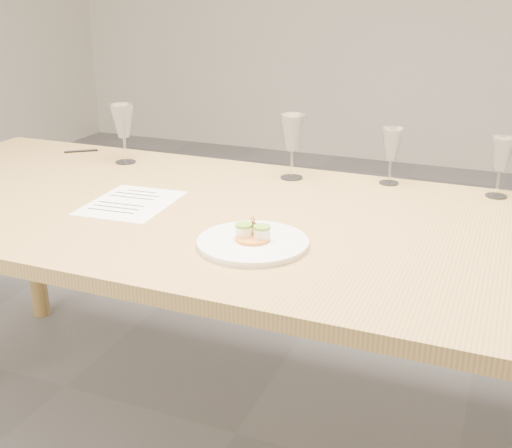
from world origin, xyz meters
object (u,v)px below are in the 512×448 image
at_px(dinner_plate, 253,242).
at_px(wine_glass_2, 392,145).
at_px(dining_table, 233,235).
at_px(wine_glass_0, 123,122).
at_px(wine_glass_3, 502,156).
at_px(ballpoint_pen, 81,151).
at_px(wine_glass_1, 292,134).
at_px(recipe_sheet, 131,203).

height_order(dinner_plate, wine_glass_2, wine_glass_2).
bearing_deg(dining_table, wine_glass_2, 51.35).
xyz_separation_m(wine_glass_0, wine_glass_3, (1.23, 0.09, -0.02)).
height_order(ballpoint_pen, wine_glass_1, wine_glass_1).
height_order(ballpoint_pen, wine_glass_0, wine_glass_0).
bearing_deg(dining_table, dinner_plate, -54.54).
xyz_separation_m(dining_table, wine_glass_3, (0.67, 0.42, 0.19)).
height_order(dining_table, recipe_sheet, recipe_sheet).
height_order(wine_glass_1, wine_glass_3, wine_glass_1).
distance_m(dinner_plate, wine_glass_3, 0.82).
height_order(ballpoint_pen, wine_glass_3, wine_glass_3).
relative_size(wine_glass_1, wine_glass_3, 1.16).
relative_size(dining_table, wine_glass_1, 11.58).
bearing_deg(dining_table, recipe_sheet, -172.01).
bearing_deg(dinner_plate, recipe_sheet, 160.04).
relative_size(recipe_sheet, ballpoint_pen, 2.95).
bearing_deg(wine_glass_2, dining_table, -128.65).
xyz_separation_m(recipe_sheet, ballpoint_pen, (-0.50, 0.43, 0.00)).
height_order(recipe_sheet, wine_glass_1, wine_glass_1).
relative_size(wine_glass_2, wine_glass_3, 0.99).
height_order(wine_glass_1, wine_glass_2, wine_glass_1).
bearing_deg(dinner_plate, ballpoint_pen, 147.79).
bearing_deg(wine_glass_3, dinner_plate, -129.66).
relative_size(dining_table, dinner_plate, 8.90).
relative_size(dinner_plate, wine_glass_0, 1.31).
bearing_deg(wine_glass_2, wine_glass_1, -168.71).
bearing_deg(wine_glass_2, dinner_plate, -107.35).
bearing_deg(recipe_sheet, dining_table, 3.94).
xyz_separation_m(wine_glass_2, wine_glass_3, (0.32, -0.01, 0.00)).
xyz_separation_m(recipe_sheet, wine_glass_3, (0.97, 0.46, 0.12)).
distance_m(recipe_sheet, wine_glass_0, 0.48).
xyz_separation_m(recipe_sheet, wine_glass_2, (0.65, 0.47, 0.12)).
relative_size(dinner_plate, ballpoint_pen, 2.61).
distance_m(ballpoint_pen, wine_glass_1, 0.85).
height_order(dinner_plate, wine_glass_0, wine_glass_0).
height_order(ballpoint_pen, wine_glass_2, wine_glass_2).
bearing_deg(recipe_sheet, wine_glass_0, 121.16).
relative_size(dinner_plate, recipe_sheet, 0.88).
height_order(dining_table, wine_glass_2, wine_glass_2).
relative_size(wine_glass_0, wine_glass_1, 0.99).
height_order(dining_table, dinner_plate, dinner_plate).
distance_m(dining_table, ballpoint_pen, 0.89).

